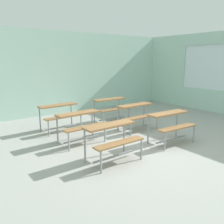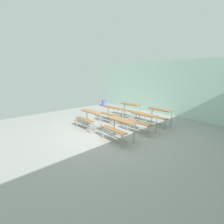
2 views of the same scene
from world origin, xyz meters
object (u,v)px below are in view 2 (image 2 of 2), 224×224
desk_bench_r2c1 (158,113)px  trash_bin (104,103)px  desk_bench_r0c0 (89,116)px  desk_bench_r1c1 (142,119)px  desk_bench_r0c1 (118,125)px  desk_bench_r1c0 (112,111)px  desk_bench_r2c0 (129,107)px

desk_bench_r2c1 → trash_bin: bearing=167.6°
desk_bench_r0c0 → desk_bench_r1c1: 2.21m
trash_bin → desk_bench_r0c1: bearing=-35.8°
desk_bench_r0c1 → desk_bench_r2c1: (0.05, 2.51, 0.00)m
desk_bench_r1c0 → desk_bench_r2c0: (0.02, 1.24, 0.00)m
desk_bench_r1c1 → desk_bench_r1c0: bearing=179.1°
desk_bench_r2c0 → desk_bench_r1c1: bearing=-38.4°
desk_bench_r2c0 → desk_bench_r2c1: (1.78, -0.04, 0.00)m
desk_bench_r1c0 → desk_bench_r1c1: 1.81m
desk_bench_r0c0 → desk_bench_r0c1: 1.75m
desk_bench_r0c0 → desk_bench_r2c0: same height
desk_bench_r1c0 → desk_bench_r2c0: same height
desk_bench_r1c1 → desk_bench_r2c0: same height
trash_bin → desk_bench_r2c1: bearing=-13.2°
desk_bench_r0c0 → desk_bench_r2c0: bearing=88.4°
desk_bench_r2c1 → desk_bench_r1c1: bearing=-88.7°
desk_bench_r0c1 → desk_bench_r1c1: (0.06, 1.27, 0.00)m
desk_bench_r0c0 → desk_bench_r1c0: bearing=88.9°
desk_bench_r1c0 → desk_bench_r2c1: 2.16m
desk_bench_r1c0 → desk_bench_r1c1: size_ratio=1.02×
desk_bench_r2c1 → trash_bin: 5.38m
desk_bench_r1c1 → trash_bin: (-5.23, 2.47, -0.36)m
desk_bench_r2c1 → desk_bench_r2c0: bearing=179.4°
desk_bench_r1c1 → desk_bench_r2c0: bearing=144.6°
desk_bench_r0c1 → desk_bench_r1c1: 1.27m
desk_bench_r0c1 → desk_bench_r2c1: 2.51m
desk_bench_r0c0 → trash_bin: (-3.42, 3.74, -0.36)m
desk_bench_r0c1 → trash_bin: bearing=146.9°
desk_bench_r1c1 → desk_bench_r0c0: bearing=-144.6°
desk_bench_r1c1 → trash_bin: 5.80m
desk_bench_r0c0 → desk_bench_r0c1: size_ratio=0.99×
desk_bench_r0c1 → desk_bench_r1c0: 2.18m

